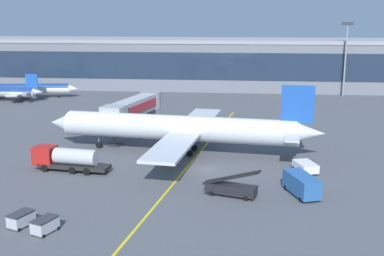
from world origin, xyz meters
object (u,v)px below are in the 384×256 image
at_px(fuel_tanker, 66,158).
at_px(lavatory_truck, 301,183).
at_px(belt_loader, 231,188).
at_px(baggage_cart_0, 21,219).
at_px(main_airliner, 180,128).
at_px(commuter_jet_far, 27,88).
at_px(baggage_cart_1, 45,225).
at_px(pushback_tug, 306,167).

bearing_deg(fuel_tanker, lavatory_truck, -11.18).
relative_size(belt_loader, baggage_cart_0, 2.31).
xyz_separation_m(main_airliner, lavatory_truck, (16.61, -16.47, -2.58)).
bearing_deg(main_airliner, fuel_tanker, -144.60).
relative_size(baggage_cart_0, commuter_jet_far, 0.12).
relative_size(main_airliner, baggage_cart_1, 14.36).
distance_m(baggage_cart_0, commuter_jet_far, 82.64).
height_order(baggage_cart_1, commuter_jet_far, commuter_jet_far).
relative_size(main_airliner, baggage_cart_0, 14.36).
distance_m(pushback_tug, commuter_jet_far, 84.41).
bearing_deg(belt_loader, lavatory_truck, 8.36).
height_order(fuel_tanker, baggage_cart_1, fuel_tanker).
height_order(main_airliner, baggage_cart_0, main_airliner).
bearing_deg(baggage_cart_1, pushback_tug, 37.94).
relative_size(main_airliner, belt_loader, 6.22).
relative_size(lavatory_truck, baggage_cart_1, 2.06).
xyz_separation_m(main_airliner, baggage_cart_1, (-9.73, -29.63, -3.21)).
height_order(fuel_tanker, belt_loader, belt_loader).
height_order(baggage_cart_0, baggage_cart_1, same).
relative_size(belt_loader, commuter_jet_far, 0.27).
bearing_deg(lavatory_truck, main_airliner, 135.25).
relative_size(pushback_tug, baggage_cart_0, 1.43).
distance_m(main_airliner, lavatory_truck, 23.53).
bearing_deg(fuel_tanker, main_airliner, 35.40).
height_order(main_airliner, commuter_jet_far, main_airliner).
bearing_deg(main_airliner, belt_loader, -64.76).
xyz_separation_m(main_airliner, pushback_tug, (18.21, -7.84, -3.15)).
xyz_separation_m(pushback_tug, baggage_cart_1, (-27.95, -21.78, -0.07)).
bearing_deg(fuel_tanker, pushback_tug, 4.32).
distance_m(main_airliner, baggage_cart_0, 31.35).
bearing_deg(baggage_cart_0, baggage_cart_1, -21.07).
xyz_separation_m(belt_loader, baggage_cart_1, (-18.07, -11.94, -0.21)).
bearing_deg(baggage_cart_1, commuter_jet_far, 115.06).
xyz_separation_m(lavatory_truck, belt_loader, (-8.28, -1.22, -0.43)).
bearing_deg(lavatory_truck, baggage_cart_1, -153.46).
bearing_deg(baggage_cart_1, fuel_tanker, 103.90).
bearing_deg(baggage_cart_0, pushback_tug, 33.70).
height_order(pushback_tug, lavatory_truck, lavatory_truck).
distance_m(fuel_tanker, belt_loader, 24.02).
bearing_deg(pushback_tug, commuter_jet_far, 139.22).
xyz_separation_m(pushback_tug, belt_loader, (-9.88, -9.84, 0.14)).
height_order(main_airliner, pushback_tug, main_airliner).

